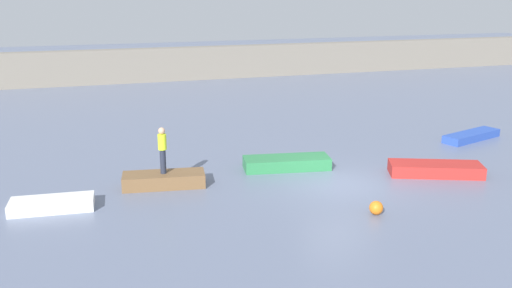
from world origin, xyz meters
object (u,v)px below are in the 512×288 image
at_px(person_hiviz_shirt, 162,148).
at_px(mooring_buoy, 376,208).
at_px(rowboat_white, 52,204).
at_px(rowboat_green, 287,163).
at_px(rowboat_brown, 164,180).
at_px(rowboat_blue, 471,136).
at_px(rowboat_red, 435,169).

xyz_separation_m(person_hiviz_shirt, mooring_buoy, (6.27, -4.89, -1.30)).
bearing_deg(rowboat_white, rowboat_green, 15.48).
height_order(rowboat_brown, rowboat_green, rowboat_brown).
distance_m(person_hiviz_shirt, mooring_buoy, 8.06).
bearing_deg(rowboat_brown, person_hiviz_shirt, 98.24).
bearing_deg(rowboat_brown, rowboat_blue, 16.17).
height_order(rowboat_white, rowboat_brown, rowboat_brown).
height_order(rowboat_brown, rowboat_blue, rowboat_brown).
distance_m(rowboat_brown, rowboat_blue, 15.70).
height_order(rowboat_red, mooring_buoy, rowboat_red).
relative_size(rowboat_red, rowboat_blue, 1.04).
bearing_deg(person_hiviz_shirt, rowboat_blue, 7.93).
bearing_deg(mooring_buoy, rowboat_green, 101.01).
bearing_deg(rowboat_blue, rowboat_brown, 169.88).
xyz_separation_m(rowboat_red, person_hiviz_shirt, (-10.60, 1.96, 1.29)).
height_order(rowboat_blue, person_hiviz_shirt, person_hiviz_shirt).
xyz_separation_m(rowboat_green, mooring_buoy, (1.07, -5.51, -0.01)).
relative_size(rowboat_brown, rowboat_red, 0.85).
distance_m(rowboat_brown, rowboat_red, 10.78).
height_order(rowboat_red, rowboat_blue, rowboat_red).
height_order(rowboat_blue, mooring_buoy, mooring_buoy).
relative_size(rowboat_brown, mooring_buoy, 6.58).
bearing_deg(rowboat_white, rowboat_red, 1.31).
relative_size(rowboat_green, mooring_buoy, 7.61).
bearing_deg(rowboat_red, person_hiviz_shirt, -168.23).
distance_m(rowboat_green, mooring_buoy, 5.62).
height_order(rowboat_red, person_hiviz_shirt, person_hiviz_shirt).
xyz_separation_m(rowboat_brown, rowboat_red, (10.60, -1.96, -0.02)).
xyz_separation_m(rowboat_brown, person_hiviz_shirt, (0.00, 0.00, 1.27)).
distance_m(rowboat_brown, rowboat_green, 5.23).
relative_size(rowboat_white, rowboat_red, 0.76).
bearing_deg(rowboat_brown, rowboat_red, -2.27).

